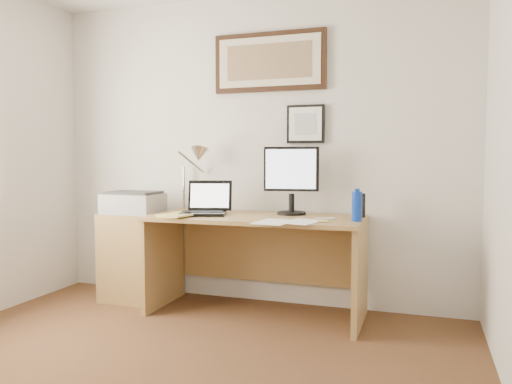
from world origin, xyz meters
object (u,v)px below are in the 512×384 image
at_px(side_cabinet, 136,256).
at_px(book, 169,214).
at_px(laptop, 206,207).
at_px(printer, 133,203).
at_px(water_bottle, 357,206).
at_px(desk, 259,245).
at_px(lcd_monitor, 291,177).

relative_size(side_cabinet, book, 2.52).
relative_size(laptop, printer, 0.90).
bearing_deg(printer, side_cabinet, 101.63).
relative_size(water_bottle, book, 0.71).
distance_m(side_cabinet, book, 0.64).
height_order(water_bottle, printer, water_bottle).
xyz_separation_m(side_cabinet, laptop, (0.68, -0.08, 0.44)).
bearing_deg(book, desk, 24.14).
bearing_deg(water_bottle, desk, 168.54).
bearing_deg(book, printer, 154.03).
height_order(water_bottle, lcd_monitor, lcd_monitor).
distance_m(book, desk, 0.73).
distance_m(water_bottle, printer, 1.82).
height_order(side_cabinet, lcd_monitor, lcd_monitor).
distance_m(side_cabinet, printer, 0.45).
height_order(laptop, printer, laptop).
distance_m(book, lcd_monitor, 0.97).
relative_size(lcd_monitor, printer, 1.18).
relative_size(book, laptop, 0.73).
relative_size(book, lcd_monitor, 0.56).
xyz_separation_m(water_bottle, lcd_monitor, (-0.53, 0.24, 0.19)).
distance_m(water_bottle, desk, 0.84).
height_order(lcd_monitor, printer, lcd_monitor).
height_order(water_bottle, book, water_bottle).
relative_size(book, desk, 0.18).
distance_m(desk, lcd_monitor, 0.58).
height_order(desk, laptop, laptop).
height_order(laptop, lcd_monitor, lcd_monitor).
bearing_deg(side_cabinet, printer, -78.37).
bearing_deg(book, laptop, 35.84).
distance_m(laptop, lcd_monitor, 0.70).
bearing_deg(side_cabinet, laptop, -6.64).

